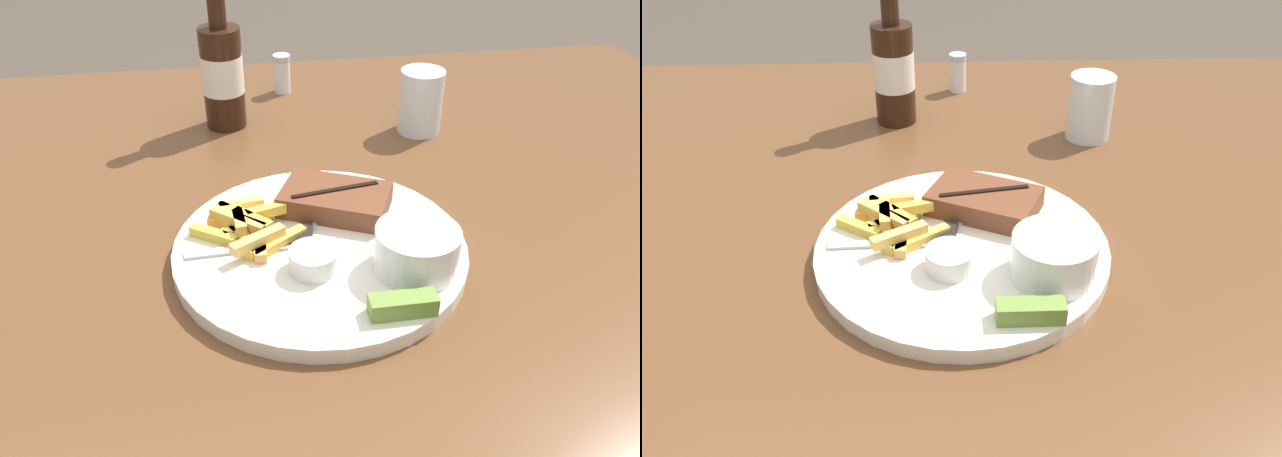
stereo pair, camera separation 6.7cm
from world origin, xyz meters
The scene contains 12 objects.
dining_table centered at (0.00, 0.00, 0.66)m, with size 1.41×1.23×0.73m.
dinner_plate centered at (0.00, 0.00, 0.74)m, with size 0.32×0.32×0.02m.
steak_portion centered at (0.03, 0.07, 0.76)m, with size 0.14×0.12×0.03m.
fries_pile centered at (-0.08, 0.03, 0.76)m, with size 0.13×0.12×0.02m.
coleslaw_cup centered at (0.09, -0.06, 0.78)m, with size 0.09×0.09×0.05m.
dipping_sauce_cup centered at (-0.01, -0.04, 0.76)m, with size 0.05×0.05×0.02m.
pickle_spear centered at (0.06, -0.12, 0.76)m, with size 0.07×0.02×0.02m.
fork_utensil centered at (-0.09, 0.00, 0.75)m, with size 0.13×0.02×0.00m.
knife_utensil centered at (-0.01, 0.04, 0.75)m, with size 0.04×0.17×0.01m.
beer_bottle centered at (-0.09, 0.36, 0.82)m, with size 0.06×0.06×0.24m.
drinking_glass centered at (0.20, 0.29, 0.78)m, with size 0.07×0.07×0.09m.
salt_shaker centered at (0.01, 0.47, 0.76)m, with size 0.03×0.03×0.07m.
Camera 1 is at (-0.09, -0.54, 1.15)m, focal length 35.00 mm.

